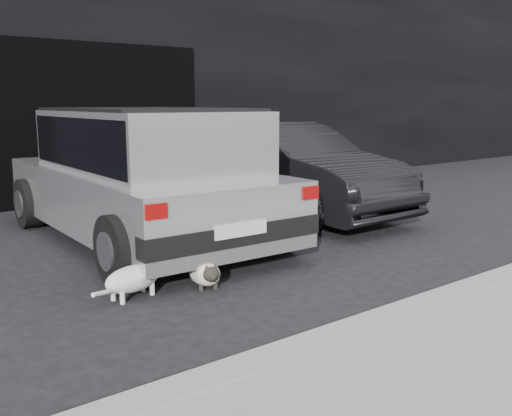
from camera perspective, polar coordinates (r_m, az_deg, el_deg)
ground at (r=5.98m, az=-10.47°, el=-5.55°), size 80.00×80.00×0.00m
building_facade at (r=11.73m, az=-20.50°, el=14.09°), size 34.00×4.00×5.00m
garage_opening at (r=9.81m, az=-16.44°, el=8.12°), size 4.00×0.10×2.60m
curb at (r=4.68m, az=16.42°, el=-9.59°), size 18.00×0.25×0.12m
silver_hatchback at (r=6.86m, az=-11.20°, el=3.82°), size 2.24×4.33×1.58m
second_car at (r=8.47m, az=2.88°, el=3.97°), size 1.44×4.10×1.35m
cat_siamese at (r=5.19m, az=-5.09°, el=-6.50°), size 0.42×0.75×0.27m
cat_white at (r=4.99m, az=-11.91°, el=-6.74°), size 0.76×0.35×0.36m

